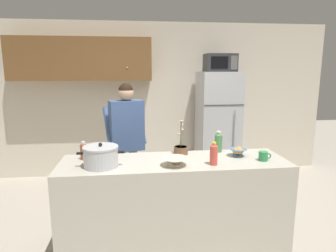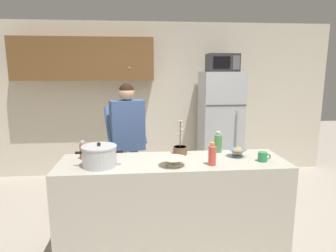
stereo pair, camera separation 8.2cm
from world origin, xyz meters
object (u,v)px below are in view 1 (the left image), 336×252
bottle_mid_counter (83,151)px  empty_bowl (175,161)px  person_near_pot (127,132)px  bread_bowl (238,152)px  bottle_near_edge (214,154)px  microwave (220,63)px  coffee_mug (263,156)px  cooking_pot (101,156)px  bottle_far_corner (218,142)px  potted_orchid (181,149)px  refrigerator (218,126)px

bottle_mid_counter → empty_bowl: bearing=-19.0°
person_near_pot → bottle_mid_counter: person_near_pot is taller
person_near_pot → bread_bowl: bearing=-34.8°
bottle_near_edge → bottle_mid_counter: size_ratio=1.19×
microwave → person_near_pot: size_ratio=0.29×
microwave → coffee_mug: (-0.10, -1.94, -0.96)m
cooking_pot → bottle_mid_counter: size_ratio=2.34×
bottle_far_corner → potted_orchid: potted_orchid is taller
refrigerator → person_near_pot: 1.77m
cooking_pot → refrigerator: bearing=48.9°
bread_bowl → bottle_far_corner: size_ratio=0.81×
cooking_pot → potted_orchid: bearing=21.5°
person_near_pot → cooking_pot: size_ratio=3.75×
microwave → bottle_far_corner: bearing=-106.3°
bottle_mid_counter → bottle_far_corner: 1.45m
refrigerator → bread_bowl: (-0.30, -1.78, 0.08)m
microwave → coffee_mug: size_ratio=3.66×
person_near_pot → cooking_pot: person_near_pot is taller
empty_bowl → cooking_pot: bearing=175.3°
bottle_near_edge → potted_orchid: size_ratio=0.58×
bottle_mid_counter → coffee_mug: bearing=-8.1°
bread_bowl → bottle_near_edge: bearing=-143.8°
refrigerator → bottle_far_corner: refrigerator is taller
microwave → cooking_pot: (-1.70, -1.93, -0.91)m
potted_orchid → empty_bowl: bearing=-107.2°
microwave → cooking_pot: bearing=-131.4°
bread_bowl → bottle_mid_counter: bearing=177.2°
coffee_mug → bread_bowl: size_ratio=0.69×
coffee_mug → cooking_pot: bearing=179.8°
bottle_mid_counter → bottle_far_corner: size_ratio=0.81×
person_near_pot → coffee_mug: 1.70m
cooking_pot → bottle_far_corner: cooking_pot is taller
bread_bowl → potted_orchid: potted_orchid is taller
cooking_pot → bread_bowl: cooking_pot is taller
coffee_mug → bottle_far_corner: (-0.36, 0.38, 0.07)m
microwave → bread_bowl: (-0.30, -1.76, -0.95)m
empty_bowl → coffee_mug: bearing=3.3°
cooking_pot → bread_bowl: (1.40, 0.17, -0.05)m
microwave → bottle_near_edge: microwave is taller
empty_bowl → bottle_mid_counter: bottle_mid_counter is taller
cooking_pot → bread_bowl: bearing=7.0°
refrigerator → cooking_pot: refrigerator is taller
cooking_pot → bottle_mid_counter: cooking_pot is taller
microwave → coffee_mug: microwave is taller
empty_bowl → potted_orchid: potted_orchid is taller
potted_orchid → microwave: bearing=61.2°
empty_bowl → bottle_mid_counter: (-0.90, 0.31, 0.05)m
bread_bowl → bottle_far_corner: (-0.16, 0.20, 0.06)m
person_near_pot → coffee_mug: person_near_pot is taller
person_near_pot → cooking_pot: bearing=-102.8°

